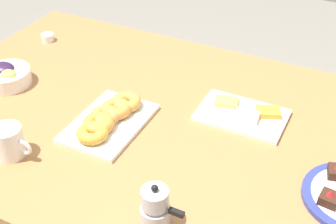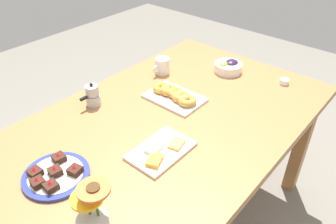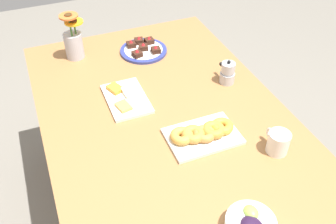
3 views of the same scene
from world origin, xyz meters
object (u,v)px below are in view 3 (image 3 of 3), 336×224
(croissant_platter, at_px, (203,133))
(dessert_plate, at_px, (143,50))
(dining_table, at_px, (168,134))
(flower_vase, at_px, (74,42))
(cheese_platter, at_px, (126,98))
(coffee_mug, at_px, (278,142))
(moka_pot, at_px, (227,73))

(croissant_platter, relative_size, dessert_plate, 1.20)
(dining_table, distance_m, dessert_plate, 0.55)
(dining_table, height_order, flower_vase, flower_vase)
(cheese_platter, xyz_separation_m, croissant_platter, (-0.34, -0.21, 0.01))
(dessert_plate, distance_m, flower_vase, 0.35)
(cheese_platter, xyz_separation_m, flower_vase, (0.43, 0.13, 0.07))
(coffee_mug, xyz_separation_m, flower_vase, (0.93, 0.57, 0.04))
(dining_table, height_order, cheese_platter, cheese_platter)
(moka_pot, bearing_deg, dining_table, 111.94)
(cheese_platter, xyz_separation_m, moka_pot, (-0.05, -0.48, 0.04))
(cheese_platter, distance_m, dessert_plate, 0.40)
(flower_vase, relative_size, moka_pot, 2.05)
(cheese_platter, relative_size, moka_pot, 2.18)
(croissant_platter, relative_size, moka_pot, 2.43)
(dining_table, bearing_deg, dessert_plate, -8.26)
(croissant_platter, bearing_deg, cheese_platter, 31.61)
(croissant_platter, height_order, dessert_plate, dessert_plate)
(dining_table, xyz_separation_m, cheese_platter, (0.19, 0.12, 0.10))
(dessert_plate, distance_m, moka_pot, 0.48)
(dining_table, bearing_deg, coffee_mug, -135.34)
(cheese_platter, height_order, moka_pot, moka_pot)
(dessert_plate, bearing_deg, cheese_platter, 149.79)
(coffee_mug, xyz_separation_m, croissant_platter, (0.17, 0.23, -0.02))
(croissant_platter, xyz_separation_m, dessert_plate, (0.69, 0.01, -0.01))
(moka_pot, bearing_deg, coffee_mug, 175.16)
(cheese_platter, bearing_deg, croissant_platter, -148.39)
(coffee_mug, bearing_deg, moka_pot, -4.84)
(dining_table, bearing_deg, flower_vase, 22.57)
(dining_table, distance_m, croissant_platter, 0.20)
(coffee_mug, relative_size, cheese_platter, 0.45)
(cheese_platter, height_order, flower_vase, flower_vase)
(cheese_platter, bearing_deg, dining_table, -146.73)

